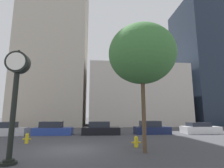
# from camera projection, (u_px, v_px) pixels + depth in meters

# --- Properties ---
(ground_plane) EXTENTS (200.00, 200.00, 0.00)m
(ground_plane) POSITION_uv_depth(u_px,v_px,m) (72.00, 150.00, 10.72)
(ground_plane) COLOR #424247
(building_tall_tower) EXTENTS (12.51, 12.00, 40.33)m
(building_tall_tower) POSITION_uv_depth(u_px,v_px,m) (57.00, 28.00, 37.05)
(building_tall_tower) COLOR #BCB29E
(building_tall_tower) RESTS_ON ground_plane
(building_storefront_row) EXTENTS (18.46, 12.00, 11.45)m
(building_storefront_row) POSITION_uv_depth(u_px,v_px,m) (135.00, 97.00, 36.16)
(building_storefront_row) COLOR beige
(building_storefront_row) RESTS_ON ground_plane
(building_glass_modern) EXTENTS (9.15, 12.00, 27.02)m
(building_glass_modern) POSITION_uv_depth(u_px,v_px,m) (202.00, 63.00, 38.97)
(building_glass_modern) COLOR #1E2838
(building_glass_modern) RESTS_ON ground_plane
(street_clock) EXTENTS (1.04, 0.71, 5.23)m
(street_clock) POSITION_uv_depth(u_px,v_px,m) (16.00, 85.00, 8.16)
(street_clock) COLOR black
(street_clock) RESTS_ON ground_plane
(car_silver) EXTENTS (4.36, 1.85, 1.37)m
(car_silver) POSITION_uv_depth(u_px,v_px,m) (5.00, 130.00, 18.10)
(car_silver) COLOR #BCBCC1
(car_silver) RESTS_ON ground_plane
(car_blue) EXTENTS (4.07, 1.84, 1.39)m
(car_blue) POSITION_uv_depth(u_px,v_px,m) (53.00, 129.00, 18.63)
(car_blue) COLOR #28429E
(car_blue) RESTS_ON ground_plane
(car_black) EXTENTS (4.08, 1.95, 1.38)m
(car_black) POSITION_uv_depth(u_px,v_px,m) (101.00, 129.00, 18.87)
(car_black) COLOR black
(car_black) RESTS_ON ground_plane
(car_navy) EXTENTS (3.85, 1.90, 1.42)m
(car_navy) POSITION_uv_depth(u_px,v_px,m) (151.00, 128.00, 19.54)
(car_navy) COLOR #19234C
(car_navy) RESTS_ON ground_plane
(car_white) EXTENTS (4.06, 2.03, 1.24)m
(car_white) POSITION_uv_depth(u_px,v_px,m) (200.00, 129.00, 20.03)
(car_white) COLOR silver
(car_white) RESTS_ON ground_plane
(fire_hydrant_near) EXTENTS (0.62, 0.27, 0.72)m
(fire_hydrant_near) POSITION_uv_depth(u_px,v_px,m) (136.00, 141.00, 11.64)
(fire_hydrant_near) COLOR yellow
(fire_hydrant_near) RESTS_ON ground_plane
(fire_hydrant_far) EXTENTS (0.60, 0.26, 0.74)m
(fire_hydrant_far) POSITION_uv_depth(u_px,v_px,m) (27.00, 138.00, 13.12)
(fire_hydrant_far) COLOR yellow
(fire_hydrant_far) RESTS_ON ground_plane
(bare_tree) EXTENTS (4.14, 4.14, 7.71)m
(bare_tree) POSITION_uv_depth(u_px,v_px,m) (142.00, 54.00, 10.84)
(bare_tree) COLOR brown
(bare_tree) RESTS_ON ground_plane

